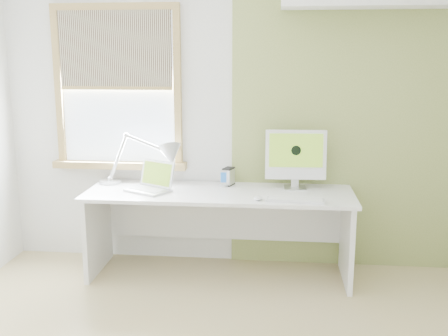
# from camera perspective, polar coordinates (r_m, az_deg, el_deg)

# --- Properties ---
(room) EXTENTS (4.04, 3.54, 2.64)m
(room) POSITION_cam_1_polar(r_m,az_deg,el_deg) (2.87, -2.13, 1.52)
(room) COLOR tan
(room) RESTS_ON ground
(accent_wall) EXTENTS (2.00, 0.02, 2.60)m
(accent_wall) POSITION_cam_1_polar(r_m,az_deg,el_deg) (4.61, 13.43, 5.17)
(accent_wall) COLOR olive
(accent_wall) RESTS_ON room
(window) EXTENTS (1.20, 0.14, 1.42)m
(window) POSITION_cam_1_polar(r_m,az_deg,el_deg) (4.73, -11.44, 8.41)
(window) COLOR olive
(window) RESTS_ON room
(desk) EXTENTS (2.20, 0.70, 0.73)m
(desk) POSITION_cam_1_polar(r_m,az_deg,el_deg) (4.45, -0.43, -4.79)
(desk) COLOR white
(desk) RESTS_ON room
(desk_lamp) EXTENTS (0.79, 0.32, 0.45)m
(desk_lamp) POSITION_cam_1_polar(r_m,az_deg,el_deg) (4.56, -7.04, 1.08)
(desk_lamp) COLOR silver
(desk_lamp) RESTS_ON desk
(laptop) EXTENTS (0.43, 0.41, 0.24)m
(laptop) POSITION_cam_1_polar(r_m,az_deg,el_deg) (4.42, -7.80, -1.63)
(laptop) COLOR silver
(laptop) RESTS_ON desk
(phone_dock) EXTENTS (0.08, 0.08, 0.14)m
(phone_dock) POSITION_cam_1_polar(r_m,az_deg,el_deg) (4.50, -0.05, -1.52)
(phone_dock) COLOR silver
(phone_dock) RESTS_ON desk
(external_drive) EXTENTS (0.11, 0.14, 0.15)m
(external_drive) POSITION_cam_1_polar(r_m,az_deg,el_deg) (4.54, 0.49, -0.92)
(external_drive) COLOR silver
(external_drive) RESTS_ON desk
(imac) EXTENTS (0.51, 0.17, 0.49)m
(imac) POSITION_cam_1_polar(r_m,az_deg,el_deg) (4.43, 7.75, 1.30)
(imac) COLOR silver
(imac) RESTS_ON desk
(keyboard) EXTENTS (0.45, 0.16, 0.02)m
(keyboard) POSITION_cam_1_polar(r_m,az_deg,el_deg) (4.09, 7.71, -3.45)
(keyboard) COLOR white
(keyboard) RESTS_ON desk
(mouse) EXTENTS (0.08, 0.11, 0.03)m
(mouse) POSITION_cam_1_polar(r_m,az_deg,el_deg) (4.10, 3.71, -3.26)
(mouse) COLOR white
(mouse) RESTS_ON desk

